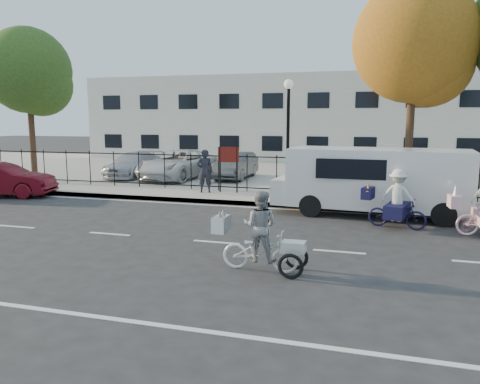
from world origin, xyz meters
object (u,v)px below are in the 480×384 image
(white_van, at_px, (374,179))
(lot_car_a, at_px, (134,164))
(pedestrian, at_px, (205,171))
(lamppost, at_px, (288,117))
(lot_car_d, at_px, (458,169))
(lot_car_b, at_px, (178,164))
(lot_car_c, at_px, (236,165))
(red_sedan, at_px, (1,180))
(bull_bike, at_px, (396,205))
(zebra_trike, at_px, (260,240))

(white_van, distance_m, lot_car_a, 13.09)
(white_van, distance_m, pedestrian, 6.74)
(lamppost, relative_size, lot_car_d, 1.01)
(white_van, height_order, lot_car_b, white_van)
(lot_car_a, height_order, lot_car_c, lot_car_c)
(white_van, height_order, pedestrian, white_van)
(red_sedan, height_order, lot_car_d, lot_car_d)
(bull_bike, distance_m, pedestrian, 7.95)
(lamppost, distance_m, lot_car_b, 7.27)
(red_sedan, distance_m, pedestrian, 8.02)
(lot_car_b, relative_size, lot_car_c, 1.29)
(white_van, bearing_deg, bull_bike, -64.01)
(red_sedan, relative_size, lot_car_b, 0.80)
(zebra_trike, xyz_separation_m, lot_car_a, (-9.58, 12.17, 0.13))
(red_sedan, xyz_separation_m, lot_car_c, (7.55, 6.86, 0.13))
(white_van, height_order, red_sedan, white_van)
(lamppost, height_order, lot_car_c, lamppost)
(lamppost, xyz_separation_m, bull_bike, (3.82, -3.90, -2.45))
(zebra_trike, relative_size, lot_car_a, 0.45)
(pedestrian, distance_m, lot_car_a, 6.53)
(lot_car_b, relative_size, lot_car_d, 1.16)
(pedestrian, xyz_separation_m, lot_car_d, (9.89, 4.78, -0.12))
(pedestrian, relative_size, lot_car_d, 0.40)
(white_van, distance_m, lot_car_d, 7.64)
(lot_car_b, bearing_deg, pedestrian, -45.91)
(pedestrian, bearing_deg, lamppost, 166.07)
(lot_car_c, bearing_deg, lot_car_a, -173.15)
(red_sedan, bearing_deg, white_van, -105.09)
(white_van, relative_size, lot_car_c, 1.56)
(bull_bike, bearing_deg, lamppost, 58.27)
(bull_bike, xyz_separation_m, white_van, (-0.64, 1.60, 0.50))
(pedestrian, xyz_separation_m, lot_car_a, (-5.27, 3.84, -0.24))
(white_van, bearing_deg, lot_car_c, 139.20)
(lot_car_a, distance_m, lot_car_c, 5.22)
(lot_car_c, bearing_deg, lamppost, -51.88)
(bull_bike, xyz_separation_m, lot_car_b, (-9.83, 7.31, 0.18))
(bull_bike, bearing_deg, lot_car_d, -4.73)
(lot_car_c, relative_size, lot_car_d, 0.90)
(zebra_trike, distance_m, lot_car_d, 14.25)
(lot_car_c, bearing_deg, pedestrian, -89.02)
(red_sedan, distance_m, lot_car_d, 18.95)
(zebra_trike, xyz_separation_m, lot_car_d, (5.59, 13.11, 0.25))
(red_sedan, distance_m, lot_car_a, 6.66)
(bull_bike, bearing_deg, zebra_trike, 163.48)
(lot_car_b, bearing_deg, red_sedan, -121.78)
(lamppost, distance_m, red_sedan, 11.47)
(lot_car_c, bearing_deg, bull_bike, -48.84)
(lot_car_a, bearing_deg, lot_car_b, -5.00)
(zebra_trike, xyz_separation_m, lot_car_b, (-7.07, 12.01, 0.21))
(bull_bike, relative_size, pedestrian, 1.08)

